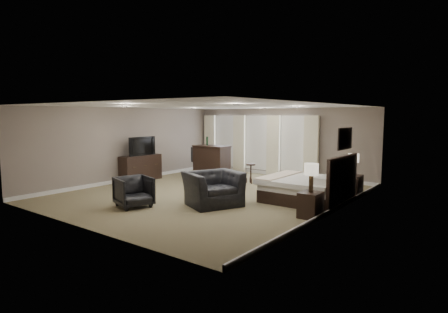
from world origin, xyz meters
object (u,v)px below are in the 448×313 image
Objects in this scene: armchair_near at (213,183)px; bar_counter at (212,161)px; dresser at (141,168)px; bar_stool_right at (251,173)px; lamp_far at (353,164)px; desk_chair at (199,160)px; nightstand_near at (310,205)px; nightstand_far at (353,186)px; armchair_far at (134,190)px; lamp_near at (311,178)px; bed at (303,177)px; tv at (140,153)px; bar_stool_left at (225,165)px.

armchair_near is 0.97× the size of bar_counter.
bar_stool_right is at bearing 29.71° from dresser.
desk_chair is (-6.32, 0.51, -0.39)m from lamp_far.
lamp_far reaches higher than nightstand_near.
armchair_far is at bearing -130.68° from nightstand_far.
lamp_far is 5.42m from bar_counter.
nightstand_far is 2.96m from lamp_near.
bar_counter reaches higher than dresser.
lamp_far is (0.89, 1.45, 0.27)m from bed.
lamp_near reaches higher than nightstand_far.
bed is 1.74m from nightstand_far.
armchair_far is (-4.03, -1.79, 0.14)m from nightstand_near.
dresser is 0.53m from tv.
bar_stool_left reaches higher than bar_stool_right.
tv is 0.86× the size of armchair_near.
dresser is 3.95m from bar_stool_right.
lamp_near is 0.49× the size of armchair_near.
bar_stool_left is (-5.38, 3.90, -0.54)m from lamp_near.
bar_counter reaches higher than nightstand_near.
lamp_far is 7.21m from tv.
dresser reaches higher than bar_stool_left.
armchair_far is (-1.50, -1.36, -0.16)m from armchair_near.
lamp_near is 0.87× the size of bar_stool_left.
bar_stool_right is (1.92, -0.22, -0.26)m from bar_counter.
bar_stool_left is (1.54, 3.01, -0.61)m from tv.
armchair_far reaches higher than bar_stool_left.
nightstand_far is 6.34m from desk_chair.
bed is 3.38× the size of nightstand_far.
bar_stool_right is at bearing -60.29° from tv.
armchair_far reaches higher than nightstand_near.
nightstand_far is at bearing 58.46° from bed.
armchair_far is 5.68m from desk_chair.
desk_chair is at bearing 151.64° from nightstand_near.
bar_counter reaches higher than armchair_near.
dresser reaches higher than bar_stool_right.
armchair_far is 5.06m from bar_counter.
armchair_near is at bearing -56.53° from bar_stool_left.
nightstand_near is 0.68× the size of armchair_far.
tv is at bearing -150.29° from bar_stool_right.
dresser is 2.08× the size of bar_stool_left.
bed is 4.51m from armchair_far.
armchair_far is 1.13× the size of bar_stool_left.
desk_chair is (0.60, 2.52, 0.08)m from dresser.
lamp_far reaches higher than armchair_near.
bed reaches higher than bar_stool_left.
nightstand_near is at bearing -39.25° from bar_stool_right.
nightstand_far is at bearing 90.00° from nightstand_near.
lamp_near is (0.00, -2.90, 0.61)m from nightstand_far.
nightstand_near is 0.51× the size of tv.
nightstand_near is 6.65m from bar_stool_left.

